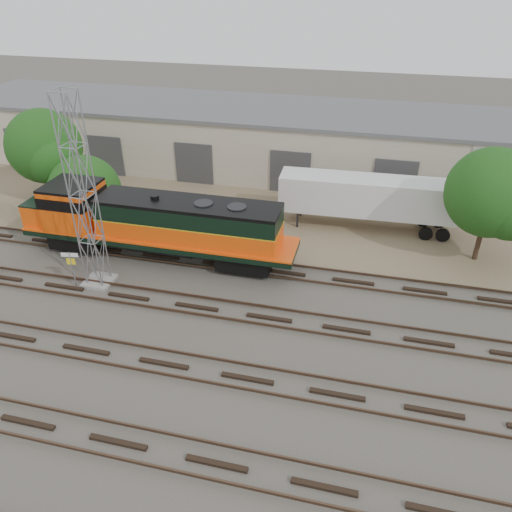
# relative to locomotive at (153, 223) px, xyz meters

# --- Properties ---
(ground) EXTENTS (140.00, 140.00, 0.00)m
(ground) POSITION_rel_locomotive_xyz_m (4.26, -6.00, -2.37)
(ground) COLOR #47423A
(ground) RESTS_ON ground
(dirt_strip) EXTENTS (80.00, 16.00, 0.02)m
(dirt_strip) POSITION_rel_locomotive_xyz_m (4.26, 9.00, -2.36)
(dirt_strip) COLOR #726047
(dirt_strip) RESTS_ON ground
(tracks) EXTENTS (80.00, 20.40, 0.28)m
(tracks) POSITION_rel_locomotive_xyz_m (4.26, -9.00, -2.29)
(tracks) COLOR black
(tracks) RESTS_ON ground
(warehouse) EXTENTS (58.40, 10.40, 5.30)m
(warehouse) POSITION_rel_locomotive_xyz_m (4.31, 16.98, 0.29)
(warehouse) COLOR beige
(warehouse) RESTS_ON ground
(locomotive) EXTENTS (17.17, 3.01, 4.13)m
(locomotive) POSITION_rel_locomotive_xyz_m (0.00, 0.00, 0.00)
(locomotive) COLOR black
(locomotive) RESTS_ON tracks
(signal_tower) EXTENTS (1.60, 1.60, 10.89)m
(signal_tower) POSITION_rel_locomotive_xyz_m (-2.06, -3.51, 2.92)
(signal_tower) COLOR gray
(signal_tower) RESTS_ON ground
(sign_post) EXTENTS (0.94, 0.21, 2.33)m
(sign_post) POSITION_rel_locomotive_xyz_m (-3.08, -4.29, -0.74)
(sign_post) COLOR gray
(sign_post) RESTS_ON ground
(semi_trailer) EXTENTS (11.86, 2.79, 3.63)m
(semi_trailer) POSITION_rel_locomotive_xyz_m (12.69, 7.22, -0.09)
(semi_trailer) COLOR silver
(semi_trailer) RESTS_ON ground
(dumpster_blue) EXTENTS (1.80, 1.71, 1.50)m
(dumpster_blue) POSITION_rel_locomotive_xyz_m (19.99, 11.78, -1.62)
(dumpster_blue) COLOR navy
(dumpster_blue) RESTS_ON ground
(tree_west) EXTENTS (5.70, 5.43, 7.10)m
(tree_west) POSITION_rel_locomotive_xyz_m (-10.71, 5.75, 1.87)
(tree_west) COLOR #382619
(tree_west) RESTS_ON ground
(tree_mid) EXTENTS (5.27, 5.02, 5.02)m
(tree_mid) POSITION_rel_locomotive_xyz_m (-6.52, 3.51, -0.28)
(tree_mid) COLOR #382619
(tree_mid) RESTS_ON ground
(tree_east) EXTENTS (5.56, 5.30, 7.15)m
(tree_east) POSITION_rel_locomotive_xyz_m (19.71, 4.30, 1.99)
(tree_east) COLOR #382619
(tree_east) RESTS_ON ground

